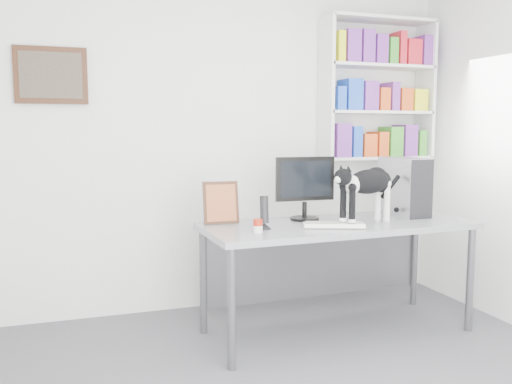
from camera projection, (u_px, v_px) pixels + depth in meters
room at (325, 160)px, 2.64m from camera, size 4.01×4.01×2.70m
bookshelf at (377, 90)px, 4.77m from camera, size 1.03×0.28×1.24m
wall_art at (51, 75)px, 4.02m from camera, size 0.52×0.04×0.42m
desk at (338, 278)px, 3.99m from camera, size 2.01×0.85×0.82m
monitor at (305, 188)px, 4.03m from camera, size 0.46×0.23×0.48m
keyboard at (334, 225)px, 3.76m from camera, size 0.45×0.29×0.03m
pc_tower at (404, 187)px, 4.26m from camera, size 0.20×0.46×0.46m
speaker at (264, 212)px, 3.68m from camera, size 0.12×0.12×0.24m
leaning_print at (221, 202)px, 3.89m from camera, size 0.26×0.12×0.32m
soup_can at (258, 226)px, 3.56m from camera, size 0.07×0.07×0.09m
cat at (367, 196)px, 3.86m from camera, size 0.68×0.43×0.41m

